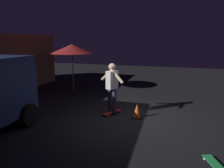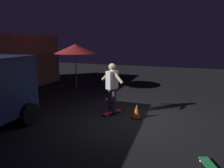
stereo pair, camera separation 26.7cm
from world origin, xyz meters
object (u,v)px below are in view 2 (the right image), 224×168
Objects in this scene: patio_umbrella at (75,49)px; traffic_cone at (137,112)px; skater at (112,84)px; skateboard_ridden at (112,112)px.

patio_umbrella is 5.08m from traffic_cone.
skater reaches higher than traffic_cone.
patio_umbrella is at bearing 47.12° from skateboard_ridden.
skater is at bearing -75.96° from skateboard_ridden.
skateboard_ridden is at bearing 85.36° from traffic_cone.
traffic_cone is (-0.07, -0.88, -0.83)m from skater.
skateboard_ridden is 0.89m from traffic_cone.
skater is at bearing -132.88° from patio_umbrella.
patio_umbrella is at bearing 47.12° from skater.
patio_umbrella is at bearing 53.75° from traffic_cone.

